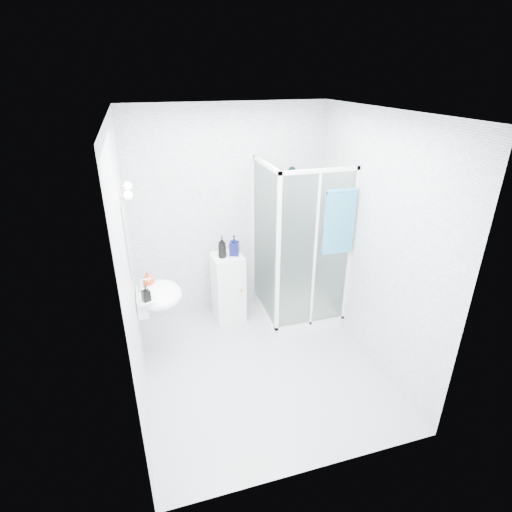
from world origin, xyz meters
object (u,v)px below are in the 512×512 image
object	(u,v)px
wall_basin	(157,295)
soap_dispenser_black	(146,293)
hand_towel	(339,220)
shower_enclosure	(294,288)
shampoo_bottle_a	(222,247)
shampoo_bottle_b	(234,245)
soap_dispenser_orange	(148,279)
storage_cabinet	(228,287)

from	to	relation	value
wall_basin	soap_dispenser_black	distance (m)	0.26
wall_basin	hand_towel	xyz separation A→B (m)	(1.97, -0.09, 0.64)
shower_enclosure	soap_dispenser_black	distance (m)	1.90
shampoo_bottle_a	soap_dispenser_black	size ratio (longest dim) A/B	1.65
shampoo_bottle_b	soap_dispenser_orange	xyz separation A→B (m)	(-1.03, -0.46, -0.06)
shampoo_bottle_b	soap_dispenser_orange	bearing A→B (deg)	-155.93
shampoo_bottle_a	wall_basin	bearing A→B (deg)	-146.22
shampoo_bottle_a	soap_dispenser_orange	distance (m)	0.98
storage_cabinet	soap_dispenser_black	xyz separation A→B (m)	(-0.98, -0.76, 0.50)
soap_dispenser_orange	soap_dispenser_black	distance (m)	0.30
shampoo_bottle_a	shampoo_bottle_b	world-z (taller)	shampoo_bottle_a
hand_towel	shampoo_bottle_b	bearing A→B (deg)	146.98
shampoo_bottle_b	shower_enclosure	bearing A→B (deg)	-20.29
storage_cabinet	shampoo_bottle_b	xyz separation A→B (m)	(0.09, -0.00, 0.56)
hand_towel	shampoo_bottle_b	world-z (taller)	hand_towel
soap_dispenser_black	shower_enclosure	bearing A→B (deg)	16.04
wall_basin	storage_cabinet	size ratio (longest dim) A/B	0.64
shampoo_bottle_b	hand_towel	bearing A→B (deg)	-33.02
storage_cabinet	shampoo_bottle_b	size ratio (longest dim) A/B	3.54
hand_towel	shampoo_bottle_b	size ratio (longest dim) A/B	2.94
shampoo_bottle_a	soap_dispenser_black	bearing A→B (deg)	-141.35
soap_dispenser_black	shampoo_bottle_b	bearing A→B (deg)	35.41
hand_towel	shampoo_bottle_b	distance (m)	1.28
soap_dispenser_black	shampoo_bottle_a	bearing A→B (deg)	38.65
hand_towel	soap_dispenser_black	distance (m)	2.14
shampoo_bottle_b	soap_dispenser_orange	distance (m)	1.13
wall_basin	shampoo_bottle_a	xyz separation A→B (m)	(0.81, 0.54, 0.22)
shower_enclosure	soap_dispenser_black	world-z (taller)	shower_enclosure
wall_basin	shampoo_bottle_b	xyz separation A→B (m)	(0.97, 0.57, 0.20)
shower_enclosure	soap_dispenser_orange	bearing A→B (deg)	-173.15
wall_basin	hand_towel	size ratio (longest dim) A/B	0.77
soap_dispenser_orange	storage_cabinet	bearing A→B (deg)	26.12
hand_towel	soap_dispenser_black	size ratio (longest dim) A/B	4.50
shampoo_bottle_a	shampoo_bottle_b	bearing A→B (deg)	10.59
shampoo_bottle_b	soap_dispenser_black	size ratio (longest dim) A/B	1.53
shower_enclosure	shampoo_bottle_b	size ratio (longest dim) A/B	8.07
shampoo_bottle_a	soap_dispenser_orange	bearing A→B (deg)	-153.77
shampoo_bottle_b	soap_dispenser_black	world-z (taller)	shampoo_bottle_b
storage_cabinet	soap_dispenser_black	size ratio (longest dim) A/B	5.41
shampoo_bottle_a	shower_enclosure	bearing A→B (deg)	-14.96
hand_towel	shower_enclosure	bearing A→B (deg)	128.56
shower_enclosure	shampoo_bottle_a	xyz separation A→B (m)	(-0.84, 0.23, 0.56)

